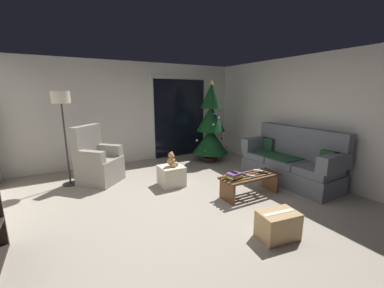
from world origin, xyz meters
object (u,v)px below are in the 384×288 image
at_px(coffee_table, 250,182).
at_px(floor_lamp, 62,107).
at_px(cardboard_box_taped_mid_floor, 278,225).
at_px(couch, 291,162).
at_px(armchair, 98,162).
at_px(book_stack, 234,176).
at_px(christmas_tree, 211,126).
at_px(cell_phone, 234,172).
at_px(remote_silver, 251,176).
at_px(remote_white, 258,171).
at_px(teddy_bear_honey, 172,160).
at_px(remote_graphite, 244,174).
at_px(remote_black, 263,173).
at_px(ottoman, 171,176).

bearing_deg(coffee_table, floor_lamp, 142.61).
bearing_deg(cardboard_box_taped_mid_floor, couch, 35.39).
bearing_deg(armchair, book_stack, -46.44).
distance_m(christmas_tree, armchair, 2.84).
bearing_deg(cell_phone, remote_silver, -10.97).
xyz_separation_m(remote_silver, remote_white, (0.31, 0.14, 0.00)).
height_order(couch, teddy_bear_honey, couch).
height_order(remote_graphite, remote_white, same).
height_order(remote_white, cardboard_box_taped_mid_floor, remote_white).
bearing_deg(remote_silver, couch, 156.11).
relative_size(remote_black, christmas_tree, 0.08).
bearing_deg(remote_silver, floor_lamp, -70.70).
xyz_separation_m(floor_lamp, cardboard_box_taped_mid_floor, (2.16, -3.19, -1.34)).
bearing_deg(coffee_table, remote_graphite, 133.01).
distance_m(remote_graphite, cardboard_box_taped_mid_floor, 1.30).
bearing_deg(armchair, cardboard_box_taped_mid_floor, -61.74).
distance_m(cell_phone, cardboard_box_taped_mid_floor, 1.19).
xyz_separation_m(remote_white, book_stack, (-0.62, -0.08, 0.03)).
relative_size(couch, christmas_tree, 0.95).
xyz_separation_m(book_stack, teddy_bear_honey, (-0.64, 1.07, 0.09)).
bearing_deg(teddy_bear_honey, cardboard_box_taped_mid_floor, -78.76).
height_order(remote_black, cardboard_box_taped_mid_floor, remote_black).
bearing_deg(couch, teddy_bear_honey, 156.53).
height_order(remote_white, ottoman, remote_white).
bearing_deg(couch, ottoman, 156.43).
distance_m(remote_black, book_stack, 0.62).
relative_size(armchair, floor_lamp, 0.63).
bearing_deg(remote_white, cell_phone, -29.11).
relative_size(coffee_table, cell_phone, 7.64).
height_order(coffee_table, book_stack, book_stack).
bearing_deg(remote_graphite, ottoman, 124.58).
bearing_deg(cardboard_box_taped_mid_floor, armchair, 118.26).
relative_size(christmas_tree, ottoman, 4.69).
relative_size(remote_white, armchair, 0.14).
relative_size(remote_black, remote_graphite, 1.00).
bearing_deg(coffee_table, couch, 6.35).
distance_m(remote_white, teddy_bear_honey, 1.60).
bearing_deg(remote_silver, book_stack, -42.95).
relative_size(couch, coffee_table, 1.78).
xyz_separation_m(couch, floor_lamp, (-3.90, 1.95, 1.11)).
xyz_separation_m(remote_graphite, cardboard_box_taped_mid_floor, (-0.48, -1.19, -0.21)).
height_order(christmas_tree, floor_lamp, christmas_tree).
height_order(book_stack, teddy_bear_honey, teddy_bear_honey).
bearing_deg(remote_white, armchair, -72.37).
xyz_separation_m(teddy_bear_honey, cardboard_box_taped_mid_floor, (0.43, -2.19, -0.33)).
bearing_deg(coffee_table, christmas_tree, 74.72).
bearing_deg(armchair, cell_phone, -45.98).
distance_m(armchair, floor_lamp, 1.22).
distance_m(book_stack, christmas_tree, 2.37).
bearing_deg(couch, remote_graphite, -177.95).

